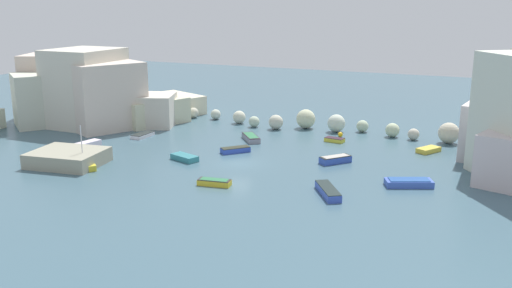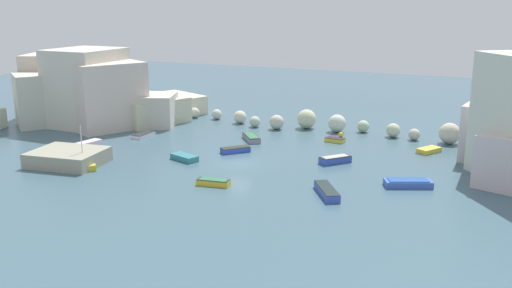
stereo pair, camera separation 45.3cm
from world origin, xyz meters
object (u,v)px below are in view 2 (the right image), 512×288
Objects in this scene: moored_boat_0 at (83,164)px; moored_boat_9 at (235,150)px; moored_boat_3 at (335,159)px; moored_boat_11 at (429,150)px; moored_boat_6 at (327,191)px; moored_boat_1 at (335,140)px; moored_boat_2 at (408,183)px; moored_boat_10 at (251,138)px; moored_boat_8 at (86,145)px; moored_boat_4 at (184,157)px; stone_dock at (68,157)px; moored_boat_7 at (213,182)px; channel_buoy at (341,135)px; moored_boat_5 at (143,135)px.

moored_boat_9 is at bearing 83.98° from moored_boat_0.
moored_boat_3 is 11.58m from moored_boat_11.
moored_boat_1 is at bearing 161.99° from moored_boat_6.
moored_boat_11 is at bearing 156.45° from moored_boat_9.
moored_boat_10 is (-19.94, 9.65, 0.01)m from moored_boat_2.
moored_boat_10 reaches higher than moored_boat_11.
moored_boat_8 is 1.27× the size of moored_boat_9.
moored_boat_0 is 10.09m from moored_boat_4.
stone_dock is at bearing -28.59° from moored_boat_11.
moored_boat_7 is (14.67, 0.27, -0.01)m from moored_boat_0.
moored_boat_10 reaches higher than channel_buoy.
moored_boat_11 is at bearing 72.74° from moored_boat_0.
moored_boat_3 is 15.57m from moored_boat_4.
moored_boat_2 is 22.15m from moored_boat_10.
moored_boat_10 reaches higher than moored_boat_1.
channel_buoy is 0.14× the size of moored_boat_6.
moored_boat_1 is at bearing -51.12° from moored_boat_8.
channel_buoy is 0.13× the size of moored_boat_0.
moored_boat_4 is at bearing 158.60° from moored_boat_2.
moored_boat_1 is 0.77× the size of moored_boat_11.
moored_boat_3 is at bearing 25.55° from stone_dock.
moored_boat_11 is (30.67, 19.93, -0.05)m from moored_boat_0.
stone_dock reaches higher than moored_boat_10.
moored_boat_4 is 12.98m from moored_boat_8.
moored_boat_8 reaches higher than moored_boat_11.
moored_boat_9 is (-13.30, 9.15, -0.04)m from moored_boat_6.
moored_boat_9 reaches higher than moored_boat_11.
moored_boat_11 is at bearing 174.86° from moored_boat_3.
moored_boat_1 is at bearing -71.56° from moored_boat_5.
moored_boat_5 is 1.02× the size of moored_boat_9.
channel_buoy is 0.18× the size of moored_boat_4.
moored_boat_10 is (12.77, 3.80, 0.10)m from moored_boat_5.
moored_boat_6 is 1.39× the size of moored_boat_7.
moored_boat_11 is at bearing -15.30° from channel_buoy.
moored_boat_1 is at bearing -123.75° from moored_boat_3.
moored_boat_8 is (-24.96, -14.10, 0.06)m from moored_boat_1.
moored_boat_0 is at bearing 53.88° from moored_boat_1.
moored_boat_3 is at bearing -14.58° from moored_boat_11.
moored_boat_8 is (-2.92, -6.91, 0.08)m from moored_boat_5.
stone_dock reaches higher than moored_boat_6.
moored_boat_5 is (-24.63, 1.33, -0.15)m from moored_boat_3.
moored_boat_1 is (0.07, -2.68, -0.05)m from channel_buoy.
moored_boat_6 is 1.41× the size of moored_boat_11.
moored_boat_10 is (-14.04, 14.82, -0.00)m from moored_boat_6.
moored_boat_10 is (-0.73, 5.67, 0.03)m from moored_boat_9.
stone_dock is 2.23× the size of moored_boat_7.
channel_buoy is 21.45m from moored_boat_6.
channel_buoy reaches higher than moored_boat_5.
moored_boat_1 is at bearing 178.59° from moored_boat_9.
moored_boat_2 reaches higher than moored_boat_11.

